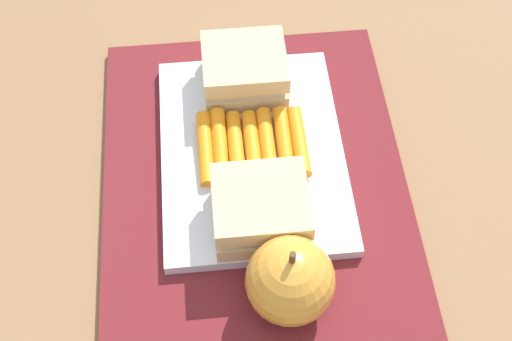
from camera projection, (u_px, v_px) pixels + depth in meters
ground_plane at (255, 184)px, 0.63m from camera, size 2.40×2.40×0.00m
lunchbag_mat at (255, 181)px, 0.63m from camera, size 0.36×0.28×0.01m
food_tray at (252, 153)px, 0.63m from camera, size 0.23×0.17×0.01m
sandwich_half_left at (245, 71)px, 0.65m from camera, size 0.07×0.08×0.04m
sandwich_half_right at (261, 209)px, 0.57m from camera, size 0.07×0.08×0.04m
carrot_sticks_bundle at (252, 145)px, 0.62m from camera, size 0.08×0.10×0.02m
apple at (290, 281)px, 0.53m from camera, size 0.07×0.07×0.08m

